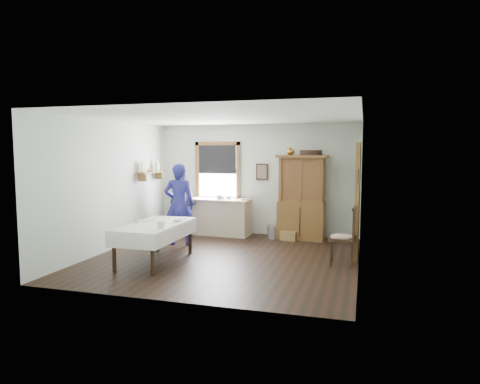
# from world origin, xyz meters

# --- Properties ---
(room) EXTENTS (5.01, 5.01, 2.70)m
(room) POSITION_xyz_m (0.00, 0.00, 1.35)
(room) COLOR black
(room) RESTS_ON ground
(window) EXTENTS (1.18, 0.07, 1.48)m
(window) POSITION_xyz_m (-1.00, 2.46, 1.63)
(window) COLOR white
(window) RESTS_ON room
(doorway) EXTENTS (0.09, 1.14, 2.22)m
(doorway) POSITION_xyz_m (2.46, 0.85, 1.16)
(doorway) COLOR #42372F
(doorway) RESTS_ON room
(wall_shelf) EXTENTS (0.24, 1.00, 0.44)m
(wall_shelf) POSITION_xyz_m (-2.37, 1.54, 1.57)
(wall_shelf) COLOR brown
(wall_shelf) RESTS_ON room
(framed_picture) EXTENTS (0.30, 0.04, 0.40)m
(framed_picture) POSITION_xyz_m (0.15, 2.46, 1.55)
(framed_picture) COLOR black
(framed_picture) RESTS_ON room
(rug_beater) EXTENTS (0.01, 0.27, 0.27)m
(rug_beater) POSITION_xyz_m (2.45, 0.30, 1.72)
(rug_beater) COLOR black
(rug_beater) RESTS_ON room
(work_counter) EXTENTS (1.59, 0.70, 0.89)m
(work_counter) POSITION_xyz_m (-0.83, 2.12, 0.45)
(work_counter) COLOR tan
(work_counter) RESTS_ON room
(china_hutch) EXTENTS (1.19, 0.63, 1.97)m
(china_hutch) POSITION_xyz_m (1.17, 2.16, 0.98)
(china_hutch) COLOR brown
(china_hutch) RESTS_ON room
(dining_table) EXTENTS (0.96, 1.82, 0.73)m
(dining_table) POSITION_xyz_m (-1.14, -0.67, 0.36)
(dining_table) COLOR white
(dining_table) RESTS_ON room
(spindle_chair) EXTENTS (0.53, 0.53, 1.07)m
(spindle_chair) POSITION_xyz_m (2.20, 0.08, 0.54)
(spindle_chair) COLOR black
(spindle_chair) RESTS_ON room
(pail) EXTENTS (0.34, 0.34, 0.31)m
(pail) POSITION_xyz_m (0.52, 2.06, 0.16)
(pail) COLOR #9A9CA2
(pail) RESTS_ON room
(wicker_basket) EXTENTS (0.39, 0.30, 0.21)m
(wicker_basket) POSITION_xyz_m (0.93, 1.96, 0.11)
(wicker_basket) COLOR #9E7F47
(wicker_basket) RESTS_ON room
(woman_blue) EXTENTS (0.70, 0.56, 1.66)m
(woman_blue) POSITION_xyz_m (-1.33, 0.83, 0.83)
(woman_blue) COLOR navy
(woman_blue) RESTS_ON room
(figure_dark) EXTENTS (0.69, 0.54, 1.40)m
(figure_dark) POSITION_xyz_m (-1.66, 1.76, 0.70)
(figure_dark) COLOR black
(figure_dark) RESTS_ON room
(table_cup_a) EXTENTS (0.16, 0.16, 0.11)m
(table_cup_a) POSITION_xyz_m (-0.82, -1.06, 0.78)
(table_cup_a) COLOR white
(table_cup_a) RESTS_ON dining_table
(table_cup_b) EXTENTS (0.12, 0.12, 0.10)m
(table_cup_b) POSITION_xyz_m (-1.49, -0.71, 0.78)
(table_cup_b) COLOR white
(table_cup_b) RESTS_ON dining_table
(table_bowl) EXTENTS (0.21, 0.21, 0.05)m
(table_bowl) POSITION_xyz_m (-0.84, -0.33, 0.75)
(table_bowl) COLOR white
(table_bowl) RESTS_ON dining_table
(counter_book) EXTENTS (0.25, 0.27, 0.02)m
(counter_book) POSITION_xyz_m (-0.28, 2.05, 0.90)
(counter_book) COLOR brown
(counter_book) RESTS_ON work_counter
(counter_bowl) EXTENTS (0.24, 0.24, 0.06)m
(counter_bowl) POSITION_xyz_m (-0.64, 2.20, 0.92)
(counter_bowl) COLOR white
(counter_bowl) RESTS_ON work_counter
(shelf_bowl) EXTENTS (0.22, 0.22, 0.05)m
(shelf_bowl) POSITION_xyz_m (-2.37, 1.55, 1.60)
(shelf_bowl) COLOR white
(shelf_bowl) RESTS_ON wall_shelf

